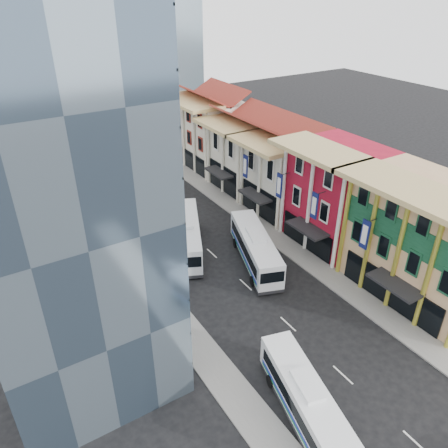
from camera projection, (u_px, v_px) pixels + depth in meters
ground at (352, 383)px, 34.65m from camera, size 200.00×200.00×0.00m
sidewalk_right at (270, 233)px, 54.77m from camera, size 3.00×90.00×0.15m
sidewalk_left at (144, 276)px, 46.98m from camera, size 3.00×90.00×0.15m
shophouse_tan at (427, 242)px, 41.79m from camera, size 8.00×14.00×12.00m
shophouse_red at (337, 195)px, 50.66m from camera, size 8.00×10.00×12.00m
shophouse_cream_near at (285, 176)px, 58.18m from camera, size 8.00×9.00×10.00m
shophouse_cream_mid at (247, 155)px, 64.83m from camera, size 8.00×9.00×10.00m
shophouse_cream_far at (211, 133)px, 72.35m from camera, size 8.00×12.00×11.00m
office_tower at (38, 173)px, 33.50m from camera, size 12.00×26.00×30.00m
office_block_far at (21, 169)px, 54.91m from camera, size 10.00×18.00×14.00m
bus_left_near at (305, 400)px, 31.20m from camera, size 5.16×11.28×3.52m
bus_left_far at (187, 235)px, 50.71m from camera, size 7.99×12.62×4.03m
bus_right at (255, 248)px, 48.31m from camera, size 6.81×12.52×3.93m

